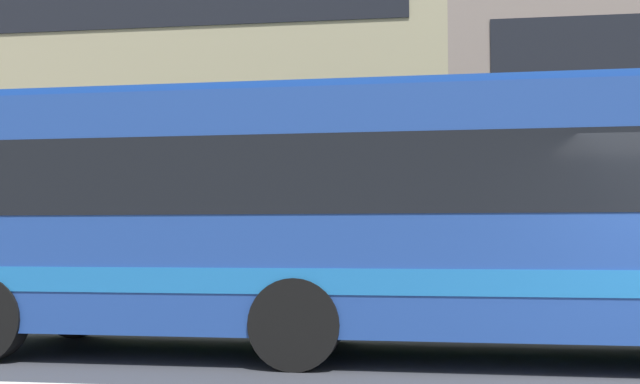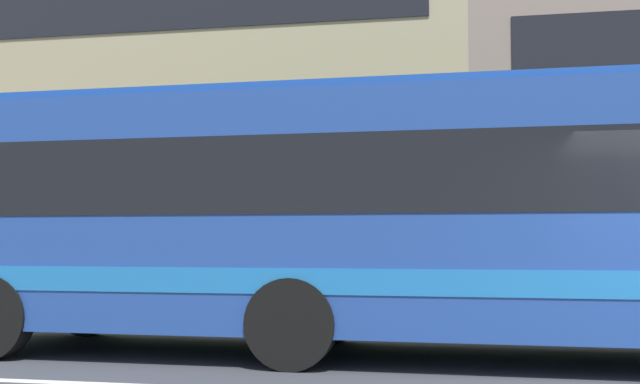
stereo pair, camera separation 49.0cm
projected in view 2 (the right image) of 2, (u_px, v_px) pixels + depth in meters
name	position (u px, v px, depth m)	size (l,w,h in m)	color
hedge_row_far	(435.00, 296.00, 12.73)	(20.59, 1.10, 0.97)	#2B5722
apartment_block_left	(125.00, 72.00, 25.18)	(22.09, 10.93, 13.75)	tan
transit_bus	(366.00, 211.00, 9.42)	(10.66, 2.73, 3.20)	#1F4291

